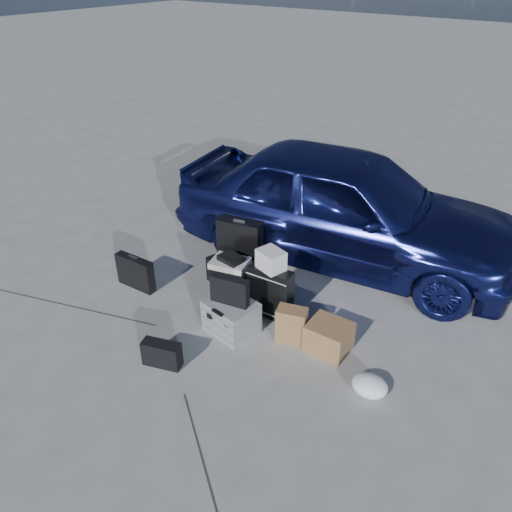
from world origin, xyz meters
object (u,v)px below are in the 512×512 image
Objects in this scene: briefcase at (135,273)px; duffel_bag at (230,276)px; suitcase_right at (270,292)px; pelican_case at (231,317)px; car at (345,206)px; cardboard_box at (329,337)px; suitcase_left at (240,246)px.

duffel_bag is at bearing 32.33° from briefcase.
suitcase_right is 0.68m from duffel_bag.
duffel_bag is (-0.50, 0.60, -0.02)m from pelican_case.
car is 6.71× the size of duffel_bag.
pelican_case is at bearing -160.06° from cardboard_box.
briefcase is at bearing -170.60° from cardboard_box.
briefcase is 0.73× the size of suitcase_left.
briefcase is 1.63m from suitcase_right.
suitcase_left is at bearing 132.93° from car.
suitcase_left reaches higher than pelican_case.
duffel_bag is (0.89, 0.64, -0.04)m from briefcase.
suitcase_left is (-0.63, 0.94, 0.17)m from pelican_case.
suitcase_left is (0.76, 0.99, 0.15)m from briefcase.
briefcase is 2.35m from cardboard_box.
suitcase_right is 0.80m from cardboard_box.
pelican_case is 1.00m from cardboard_box.
suitcase_left is 0.42m from duffel_bag.
suitcase_left is 0.93m from suitcase_right.
cardboard_box is (0.78, -0.12, -0.14)m from suitcase_right.
duffel_bag is 1.46m from cardboard_box.
duffel_bag is at bearing 144.72° from car.
car reaches higher than duffel_bag.
duffel_bag reaches higher than cardboard_box.
suitcase_right reaches higher than briefcase.
car reaches higher than pelican_case.
pelican_case is 0.78m from duffel_bag.
pelican_case is 1.21× the size of cardboard_box.
cardboard_box is at bearing 5.49° from duffel_bag.
cardboard_box is at bearing 27.11° from pelican_case.
pelican_case is at bearing 165.45° from car.
cardboard_box is (0.94, 0.34, -0.03)m from pelican_case.
suitcase_right is at bearing 3.56° from duffel_bag.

